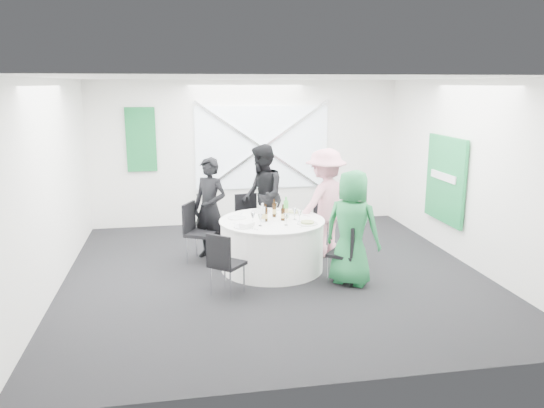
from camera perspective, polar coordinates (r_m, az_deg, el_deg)
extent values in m
plane|color=black|center=(7.87, 0.26, -7.44)|extent=(6.00, 6.00, 0.00)
plane|color=silver|center=(7.38, 0.28, 13.40)|extent=(6.00, 6.00, 0.00)
plane|color=white|center=(10.43, -2.73, 5.52)|extent=(6.00, 0.00, 6.00)
plane|color=white|center=(4.66, 6.99, -3.83)|extent=(6.00, 0.00, 6.00)
plane|color=white|center=(7.56, -22.70, 1.73)|extent=(0.00, 6.00, 6.00)
plane|color=white|center=(8.56, 20.46, 3.11)|extent=(0.00, 6.00, 6.00)
cube|color=white|center=(10.42, -1.07, 6.08)|extent=(2.60, 0.03, 1.60)
cube|color=silver|center=(10.38, -1.03, 6.05)|extent=(2.63, 0.05, 1.84)
cube|color=silver|center=(10.38, -1.03, 6.05)|extent=(2.63, 0.05, 1.84)
cube|color=#166F32|center=(10.28, -13.91, 6.74)|extent=(0.55, 0.04, 1.20)
cube|color=#18843F|center=(9.08, 18.13, 2.51)|extent=(0.05, 1.20, 1.40)
cylinder|color=white|center=(7.94, 0.00, -4.44)|extent=(1.52, 1.52, 0.74)
cylinder|color=white|center=(7.83, 0.00, -1.78)|extent=(1.56, 1.56, 0.02)
cube|color=black|center=(8.96, -2.45, -1.99)|extent=(0.47, 0.47, 0.05)
cube|color=black|center=(9.08, -2.83, -0.22)|extent=(0.39, 0.10, 0.43)
cylinder|color=silver|center=(9.22, -1.77, -3.02)|extent=(0.02, 0.02, 0.42)
cylinder|color=silver|center=(9.13, -3.73, -3.21)|extent=(0.02, 0.02, 0.42)
cylinder|color=silver|center=(8.92, -1.12, -3.57)|extent=(0.02, 0.02, 0.42)
cylinder|color=silver|center=(8.83, -3.14, -3.77)|extent=(0.02, 0.02, 0.42)
cube|color=black|center=(8.30, -7.62, -3.18)|extent=(0.57, 0.57, 0.05)
cube|color=black|center=(8.32, -8.93, -1.39)|extent=(0.22, 0.38, 0.45)
cylinder|color=silver|center=(8.59, -8.15, -4.30)|extent=(0.02, 0.02, 0.43)
cylinder|color=silver|center=(8.29, -9.13, -4.96)|extent=(0.02, 0.02, 0.43)
cylinder|color=silver|center=(8.45, -6.03, -4.51)|extent=(0.02, 0.02, 0.43)
cylinder|color=silver|center=(8.15, -6.96, -5.20)|extent=(0.02, 0.02, 0.43)
cube|color=black|center=(8.74, 4.74, -2.53)|extent=(0.55, 0.55, 0.05)
cube|color=black|center=(8.82, 5.49, -0.84)|extent=(0.26, 0.31, 0.42)
cylinder|color=silver|center=(8.83, 6.15, -3.87)|extent=(0.02, 0.02, 0.40)
cylinder|color=silver|center=(9.01, 4.51, -3.49)|extent=(0.02, 0.02, 0.40)
cylinder|color=silver|center=(8.59, 4.92, -4.33)|extent=(0.02, 0.02, 0.40)
cylinder|color=silver|center=(8.77, 3.26, -3.93)|extent=(0.02, 0.02, 0.40)
cube|color=black|center=(7.47, 7.68, -5.36)|extent=(0.54, 0.54, 0.05)
cube|color=black|center=(7.34, 9.05, -3.87)|extent=(0.26, 0.31, 0.41)
cylinder|color=silver|center=(7.35, 8.31, -7.45)|extent=(0.02, 0.02, 0.39)
cylinder|color=silver|center=(7.62, 9.15, -6.72)|extent=(0.02, 0.02, 0.39)
cylinder|color=silver|center=(7.46, 6.07, -7.09)|extent=(0.02, 0.02, 0.39)
cylinder|color=silver|center=(7.73, 6.98, -6.39)|extent=(0.02, 0.02, 0.39)
cube|color=black|center=(7.01, -4.84, -6.46)|extent=(0.55, 0.55, 0.05)
cube|color=black|center=(6.80, -5.78, -5.05)|extent=(0.30, 0.27, 0.42)
cylinder|color=silver|center=(7.06, -6.60, -8.25)|extent=(0.02, 0.02, 0.40)
cylinder|color=silver|center=(6.88, -4.50, -8.76)|extent=(0.02, 0.02, 0.40)
cylinder|color=silver|center=(7.29, -5.09, -7.50)|extent=(0.02, 0.02, 0.40)
cylinder|color=silver|center=(7.12, -3.03, -7.97)|extent=(0.02, 0.02, 0.40)
imported|color=black|center=(8.40, -6.68, -0.48)|extent=(0.70, 0.67, 1.61)
imported|color=black|center=(8.90, -1.07, 0.82)|extent=(0.49, 0.86, 1.75)
imported|color=pink|center=(8.51, 5.73, 0.14)|extent=(1.23, 0.99, 1.73)
imported|color=#227D42|center=(7.32, 8.60, -2.56)|extent=(0.93, 0.89, 1.60)
cylinder|color=white|center=(8.31, -1.24, -0.80)|extent=(0.30, 0.30, 0.01)
cylinder|color=white|center=(7.94, -3.82, -1.48)|extent=(0.27, 0.27, 0.01)
cylinder|color=white|center=(8.22, 2.39, -0.96)|extent=(0.27, 0.27, 0.01)
cylinder|color=#7B934F|center=(8.22, 2.39, -0.83)|extent=(0.18, 0.18, 0.02)
cylinder|color=white|center=(7.61, 3.82, -2.11)|extent=(0.29, 0.29, 0.01)
cylinder|color=#7B934F|center=(7.61, 3.82, -1.96)|extent=(0.19, 0.19, 0.02)
cylinder|color=white|center=(7.44, -3.09, -2.45)|extent=(0.28, 0.28, 0.01)
cube|color=white|center=(7.42, -2.73, -2.22)|extent=(0.23, 0.22, 0.05)
cylinder|color=#321B09|center=(7.88, -0.91, -0.95)|extent=(0.06, 0.06, 0.18)
cylinder|color=#321B09|center=(7.85, -0.91, -0.10)|extent=(0.02, 0.02, 0.06)
cylinder|color=#D6BC71|center=(7.88, -0.91, -1.08)|extent=(0.06, 0.06, 0.06)
cylinder|color=#321B09|center=(7.98, 0.24, -0.65)|extent=(0.06, 0.06, 0.21)
cylinder|color=#321B09|center=(7.95, 0.24, 0.29)|extent=(0.02, 0.02, 0.06)
cylinder|color=#D6BC71|center=(7.99, 0.24, -0.80)|extent=(0.06, 0.06, 0.07)
cylinder|color=#321B09|center=(7.77, 1.18, -1.13)|extent=(0.06, 0.06, 0.18)
cylinder|color=#321B09|center=(7.74, 1.18, -0.25)|extent=(0.02, 0.02, 0.06)
cylinder|color=#D6BC71|center=(7.78, 1.17, -1.26)|extent=(0.06, 0.06, 0.06)
cylinder|color=#321B09|center=(7.72, -0.69, -1.17)|extent=(0.06, 0.06, 0.20)
cylinder|color=#321B09|center=(7.69, -0.69, -0.24)|extent=(0.02, 0.02, 0.06)
cylinder|color=#D6BC71|center=(7.73, -0.69, -1.31)|extent=(0.06, 0.06, 0.07)
cylinder|color=green|center=(7.93, 1.51, -0.57)|extent=(0.08, 0.08, 0.26)
cylinder|color=green|center=(7.89, 1.51, 0.55)|extent=(0.03, 0.03, 0.06)
cylinder|color=#D6BC71|center=(7.94, 1.50, -0.75)|extent=(0.08, 0.08, 0.09)
cylinder|color=white|center=(7.70, -1.03, -1.13)|extent=(0.08, 0.08, 0.22)
cylinder|color=white|center=(7.67, -1.03, -0.12)|extent=(0.03, 0.03, 0.06)
cylinder|color=#D6BC71|center=(7.71, -1.03, -1.29)|extent=(0.08, 0.08, 0.08)
cylinder|color=white|center=(8.19, 0.39, -1.04)|extent=(0.06, 0.06, 0.00)
cylinder|color=white|center=(8.18, 0.39, -0.69)|extent=(0.01, 0.01, 0.10)
cone|color=white|center=(8.16, 0.40, -0.17)|extent=(0.07, 0.07, 0.08)
cylinder|color=white|center=(7.60, -2.07, -2.16)|extent=(0.06, 0.06, 0.00)
cylinder|color=white|center=(7.59, -2.07, -1.78)|extent=(0.01, 0.01, 0.10)
cone|color=white|center=(7.57, -2.08, -1.22)|extent=(0.07, 0.07, 0.08)
cylinder|color=white|center=(7.86, 2.44, -1.65)|extent=(0.06, 0.06, 0.00)
cylinder|color=white|center=(7.85, 2.44, -1.28)|extent=(0.01, 0.01, 0.10)
cone|color=white|center=(7.83, 2.45, -0.74)|extent=(0.07, 0.07, 0.08)
cylinder|color=white|center=(7.54, 1.53, -2.27)|extent=(0.06, 0.06, 0.00)
cylinder|color=white|center=(7.53, 1.53, -1.89)|extent=(0.01, 0.01, 0.10)
cone|color=white|center=(7.51, 1.54, -1.33)|extent=(0.07, 0.07, 0.08)
cylinder|color=white|center=(7.51, -1.27, -2.34)|extent=(0.06, 0.06, 0.00)
cylinder|color=white|center=(7.49, -1.27, -1.96)|extent=(0.01, 0.01, 0.10)
cone|color=white|center=(7.47, -1.28, -1.40)|extent=(0.07, 0.07, 0.08)
cylinder|color=white|center=(7.73, 2.97, -1.92)|extent=(0.06, 0.06, 0.00)
cylinder|color=white|center=(7.71, 2.97, -1.54)|extent=(0.01, 0.01, 0.10)
cone|color=white|center=(7.69, 2.98, -1.00)|extent=(0.07, 0.07, 0.08)
cube|color=silver|center=(8.38, 0.65, -0.72)|extent=(0.15, 0.02, 0.01)
cube|color=silver|center=(8.35, -1.49, -0.77)|extent=(0.15, 0.03, 0.01)
cube|color=silver|center=(7.47, 3.28, -2.43)|extent=(0.10, 0.13, 0.01)
cube|color=silver|center=(7.73, 4.17, -1.91)|extent=(0.11, 0.13, 0.01)
cube|color=silver|center=(7.59, -3.85, -2.20)|extent=(0.10, 0.13, 0.01)
cube|color=silver|center=(7.33, -1.96, -2.71)|extent=(0.10, 0.13, 0.01)
cube|color=silver|center=(8.15, -3.39, -1.13)|extent=(0.08, 0.14, 0.01)
cube|color=silver|center=(7.87, -4.20, -1.65)|extent=(0.09, 0.14, 0.01)
cube|color=silver|center=(8.09, 3.69, -1.25)|extent=(0.09, 0.13, 0.01)
cube|color=silver|center=(8.28, 2.45, -0.90)|extent=(0.08, 0.14, 0.01)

